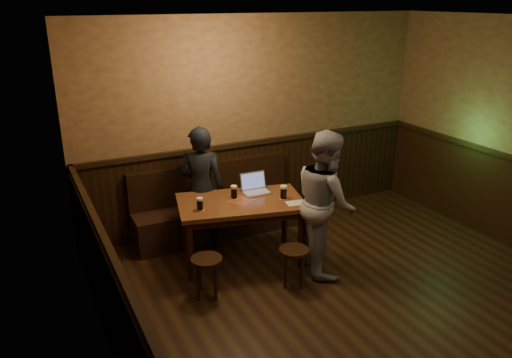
{
  "coord_description": "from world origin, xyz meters",
  "views": [
    {
      "loc": [
        -2.97,
        -2.9,
        2.99
      ],
      "look_at": [
        -0.6,
        1.85,
        1.05
      ],
      "focal_mm": 35.0,
      "sensor_mm": 36.0,
      "label": 1
    }
  ],
  "objects": [
    {
      "name": "pint_mid",
      "position": [
        -0.79,
        2.05,
        0.85
      ],
      "size": [
        0.1,
        0.1,
        0.16
      ],
      "color": "red",
      "rests_on": "pub_table"
    },
    {
      "name": "room",
      "position": [
        0.0,
        0.22,
        1.2
      ],
      "size": [
        5.04,
        6.04,
        2.84
      ],
      "color": "black",
      "rests_on": "ground"
    },
    {
      "name": "stool_right",
      "position": [
        -0.47,
        1.19,
        0.35
      ],
      "size": [
        0.4,
        0.4,
        0.44
      ],
      "rotation": [
        0.0,
        0.0,
        0.26
      ],
      "color": "black",
      "rests_on": "ground"
    },
    {
      "name": "person_grey",
      "position": [
        0.03,
        1.37,
        0.82
      ],
      "size": [
        0.82,
        0.94,
        1.65
      ],
      "primitive_type": "imported",
      "rotation": [
        0.0,
        0.0,
        1.29
      ],
      "color": "gray",
      "rests_on": "ground"
    },
    {
      "name": "laptop",
      "position": [
        -0.48,
        2.12,
        0.83
      ],
      "size": [
        0.33,
        0.27,
        0.23
      ],
      "rotation": [
        0.0,
        0.0,
        -0.04
      ],
      "color": "silver",
      "rests_on": "pub_table"
    },
    {
      "name": "pint_left",
      "position": [
        -1.26,
        1.9,
        0.84
      ],
      "size": [
        0.09,
        0.09,
        0.15
      ],
      "color": "red",
      "rests_on": "pub_table"
    },
    {
      "name": "menu",
      "position": [
        -0.21,
        1.6,
        0.77
      ],
      "size": [
        0.24,
        0.18,
        0.0
      ],
      "primitive_type": "cube",
      "rotation": [
        0.0,
        0.0,
        -0.16
      ],
      "color": "silver",
      "rests_on": "pub_table"
    },
    {
      "name": "bench",
      "position": [
        -0.75,
        2.75,
        0.31
      ],
      "size": [
        2.2,
        0.5,
        0.95
      ],
      "color": "black",
      "rests_on": "ground"
    },
    {
      "name": "pub_table",
      "position": [
        -0.75,
        1.95,
        0.67
      ],
      "size": [
        1.59,
        1.13,
        0.78
      ],
      "rotation": [
        0.0,
        0.0,
        -0.23
      ],
      "color": "#563618",
      "rests_on": "ground"
    },
    {
      "name": "pint_right",
      "position": [
        -0.27,
        1.78,
        0.85
      ],
      "size": [
        0.1,
        0.1,
        0.16
      ],
      "color": "red",
      "rests_on": "pub_table"
    },
    {
      "name": "person_suit",
      "position": [
        -1.03,
        2.49,
        0.78
      ],
      "size": [
        0.68,
        0.58,
        1.57
      ],
      "primitive_type": "imported",
      "rotation": [
        0.0,
        0.0,
        2.7
      ],
      "color": "black",
      "rests_on": "ground"
    },
    {
      "name": "stool_left",
      "position": [
        -1.39,
        1.41,
        0.36
      ],
      "size": [
        0.42,
        0.42,
        0.45
      ],
      "rotation": [
        0.0,
        0.0,
        0.35
      ],
      "color": "black",
      "rests_on": "ground"
    }
  ]
}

